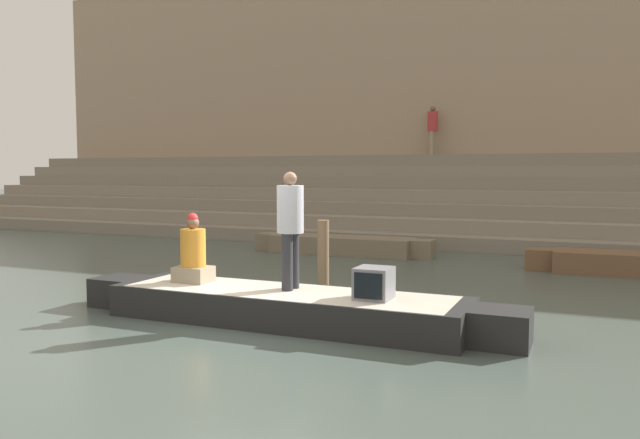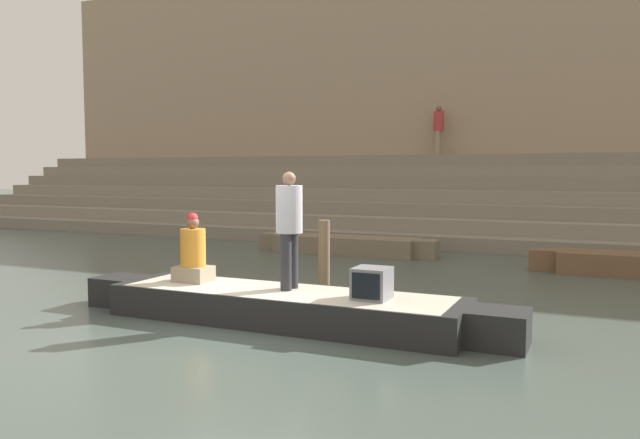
{
  "view_description": "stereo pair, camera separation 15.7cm",
  "coord_description": "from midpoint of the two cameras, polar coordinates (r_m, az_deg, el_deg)",
  "views": [
    {
      "loc": [
        4.19,
        -6.99,
        2.08
      ],
      "look_at": [
        0.39,
        1.78,
        1.34
      ],
      "focal_mm": 35.0,
      "sensor_mm": 36.0,
      "label": 1
    },
    {
      "loc": [
        4.33,
        -6.93,
        2.08
      ],
      "look_at": [
        0.39,
        1.78,
        1.34
      ],
      "focal_mm": 35.0,
      "sensor_mm": 36.0,
      "label": 2
    }
  ],
  "objects": [
    {
      "name": "person_standing",
      "position": [
        8.62,
        -3.25,
        -0.28
      ],
      "size": [
        0.37,
        0.37,
        1.63
      ],
      "rotation": [
        0.0,
        0.0,
        -0.05
      ],
      "color": "#28282D",
      "rests_on": "rowboat_main"
    },
    {
      "name": "moored_boat_distant",
      "position": [
        15.78,
        1.7,
        -2.29
      ],
      "size": [
        4.7,
        1.02,
        0.44
      ],
      "rotation": [
        0.0,
        0.0,
        -0.01
      ],
      "color": "#756651",
      "rests_on": "ground"
    },
    {
      "name": "ghat_steps",
      "position": [
        20.06,
        11.11,
        1.1
      ],
      "size": [
        36.0,
        5.54,
        2.64
      ],
      "color": "gray",
      "rests_on": "ground"
    },
    {
      "name": "ground_plane",
      "position": [
        8.42,
        -7.95,
        -9.93
      ],
      "size": [
        120.0,
        120.0,
        0.0
      ],
      "primitive_type": "plane",
      "color": "#47544C"
    },
    {
      "name": "rowboat_main",
      "position": [
        8.68,
        -3.71,
        -7.87
      ],
      "size": [
        6.45,
        1.4,
        0.44
      ],
      "rotation": [
        0.0,
        0.0,
        -0.02
      ],
      "color": "black",
      "rests_on": "ground"
    },
    {
      "name": "back_wall",
      "position": [
        22.7,
        12.67,
        11.17
      ],
      "size": [
        34.2,
        1.28,
        9.62
      ],
      "color": "tan",
      "rests_on": "ground"
    },
    {
      "name": "person_on_steps",
      "position": [
        21.79,
        10.05,
        8.35
      ],
      "size": [
        0.35,
        0.35,
        1.66
      ],
      "rotation": [
        0.0,
        0.0,
        5.26
      ],
      "color": "gray",
      "rests_on": "ghat_steps"
    },
    {
      "name": "mooring_post",
      "position": [
        10.6,
        -0.13,
        -3.45
      ],
      "size": [
        0.2,
        0.2,
        1.26
      ],
      "primitive_type": "cylinder",
      "color": "brown",
      "rests_on": "ground"
    },
    {
      "name": "tv_set",
      "position": [
        8.08,
        4.38,
        -5.82
      ],
      "size": [
        0.45,
        0.46,
        0.41
      ],
      "rotation": [
        0.0,
        0.0,
        0.09
      ],
      "color": "slate",
      "rests_on": "rowboat_main"
    },
    {
      "name": "person_rowing",
      "position": [
        9.45,
        -11.99,
        -3.21
      ],
      "size": [
        0.52,
        0.41,
        1.03
      ],
      "rotation": [
        0.0,
        0.0,
        -0.14
      ],
      "color": "gray",
      "rests_on": "rowboat_main"
    }
  ]
}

